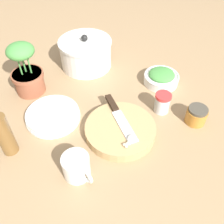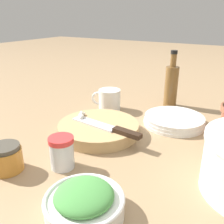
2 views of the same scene
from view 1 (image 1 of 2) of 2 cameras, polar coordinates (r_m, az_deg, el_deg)
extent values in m
plane|color=#997A56|center=(0.90, -3.08, -2.08)|extent=(5.00, 5.00, 0.00)
cylinder|color=tan|center=(0.85, 1.91, -4.07)|extent=(0.24, 0.24, 0.03)
cube|color=black|center=(0.91, -0.05, 2.08)|extent=(0.03, 0.09, 0.01)
cube|color=silver|center=(0.84, 2.88, -3.22)|extent=(0.05, 0.15, 0.01)
ellipsoid|color=#EDE7CD|center=(0.78, 3.30, -7.56)|extent=(0.02, 0.02, 0.01)
ellipsoid|color=#EAE9CA|center=(0.79, 3.84, -7.05)|extent=(0.02, 0.02, 0.01)
ellipsoid|color=silver|center=(0.80, 4.19, -5.79)|extent=(0.03, 0.02, 0.02)
ellipsoid|color=silver|center=(0.79, 3.02, -7.54)|extent=(0.02, 0.02, 0.01)
cylinder|color=silver|center=(1.07, 11.14, 7.36)|extent=(0.14, 0.14, 0.04)
torus|color=silver|center=(1.06, 11.27, 8.12)|extent=(0.15, 0.15, 0.01)
ellipsoid|color=#478E42|center=(1.06, 11.33, 8.43)|extent=(0.11, 0.11, 0.03)
cylinder|color=silver|center=(0.94, 11.37, 1.82)|extent=(0.06, 0.06, 0.07)
cylinder|color=red|center=(0.91, 11.71, 3.59)|extent=(0.06, 0.06, 0.01)
cylinder|color=silver|center=(0.75, -8.18, -12.19)|extent=(0.08, 0.08, 0.08)
torus|color=silver|center=(0.73, -5.94, -14.24)|extent=(0.02, 0.05, 0.05)
cylinder|color=silver|center=(0.93, -13.26, -1.21)|extent=(0.20, 0.20, 0.01)
cylinder|color=silver|center=(0.93, -13.37, -0.79)|extent=(0.19, 0.19, 0.01)
cylinder|color=silver|center=(0.92, -13.47, -0.36)|extent=(0.19, 0.19, 0.01)
cylinder|color=#BC7A2D|center=(0.93, 18.68, -0.88)|extent=(0.07, 0.07, 0.05)
cylinder|color=#474238|center=(0.91, 19.14, 0.50)|extent=(0.07, 0.07, 0.01)
cylinder|color=brown|center=(0.83, -23.43, -4.84)|extent=(0.05, 0.05, 0.15)
cylinder|color=silver|center=(1.14, -5.98, 12.90)|extent=(0.22, 0.22, 0.11)
cylinder|color=silver|center=(1.11, -6.23, 15.58)|extent=(0.23, 0.23, 0.01)
sphere|color=black|center=(1.10, -6.31, 16.48)|extent=(0.03, 0.03, 0.03)
cylinder|color=#935138|center=(1.05, -18.35, 6.50)|extent=(0.11, 0.11, 0.09)
cylinder|color=#935138|center=(1.03, -18.80, 8.06)|extent=(0.12, 0.12, 0.02)
ellipsoid|color=#478E42|center=(0.97, -20.27, 12.96)|extent=(0.10, 0.10, 0.06)
cylinder|color=#478E42|center=(1.00, -20.50, 10.31)|extent=(0.01, 0.01, 0.10)
cylinder|color=#478E42|center=(1.01, -19.72, 10.94)|extent=(0.01, 0.01, 0.10)
cylinder|color=#478E42|center=(0.99, -18.55, 10.79)|extent=(0.01, 0.01, 0.10)
camera|label=2|loc=(1.25, 18.34, 28.48)|focal=40.00mm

